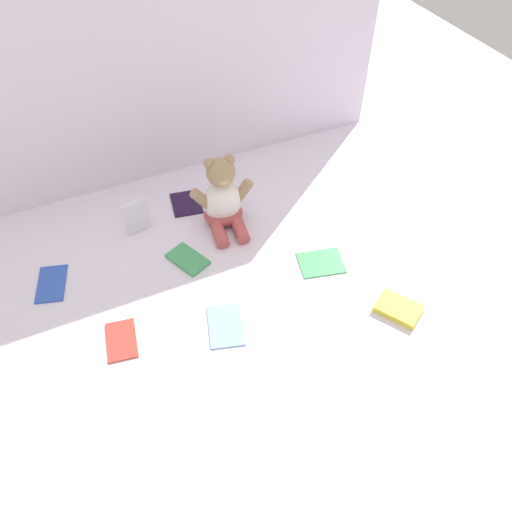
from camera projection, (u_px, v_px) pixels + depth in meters
name	position (u px, v px, depth m)	size (l,w,h in m)	color
ground_plane	(240.00, 257.00, 1.49)	(3.20, 3.20, 0.00)	silver
backdrop_drape	(172.00, 57.00, 1.51)	(1.40, 0.03, 0.78)	silver
teddy_bear	(223.00, 200.00, 1.53)	(0.20, 0.18, 0.23)	white
book_case_0	(321.00, 262.00, 1.47)	(0.10, 0.13, 0.01)	#3FA25A
book_case_1	(398.00, 309.00, 1.35)	(0.08, 0.11, 0.02)	yellow
book_case_2	(226.00, 325.00, 1.32)	(0.09, 0.13, 0.01)	#86B0E4
book_case_3	(186.00, 203.00, 1.65)	(0.09, 0.12, 0.01)	#211130
book_case_4	(137.00, 216.00, 1.53)	(0.08, 0.01, 0.10)	silver
book_case_5	(51.00, 283.00, 1.41)	(0.08, 0.13, 0.01)	#2B4EB2
book_case_6	(188.00, 259.00, 1.48)	(0.07, 0.12, 0.01)	#3F965B
book_case_7	(121.00, 340.00, 1.29)	(0.07, 0.12, 0.01)	#BE3A30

